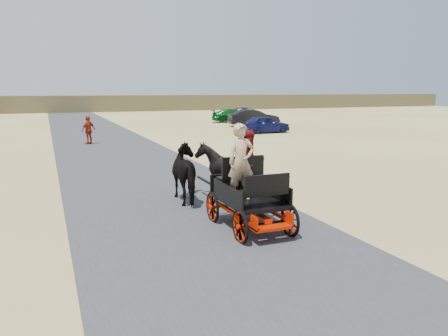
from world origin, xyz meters
name	(u,v)px	position (x,y,z in m)	size (l,w,h in m)	color
ground	(237,260)	(0.00, 0.00, 0.00)	(140.00, 140.00, 0.00)	tan
road	(237,259)	(0.00, 0.00, 0.01)	(6.00, 140.00, 0.01)	#38383A
ridge_far	(68,104)	(0.00, 62.00, 1.20)	(140.00, 6.00, 2.40)	brown
carriage	(249,213)	(1.08, 1.71, 0.36)	(1.30, 2.40, 0.72)	black
horse_left	(189,173)	(0.53, 4.71, 0.85)	(0.91, 2.01, 1.70)	black
horse_right	(223,171)	(1.63, 4.71, 0.85)	(1.37, 1.54, 1.70)	black
driver_man	(241,162)	(0.88, 1.76, 1.62)	(0.66, 0.43, 1.80)	tan
passenger_woman	(250,162)	(1.38, 2.31, 1.51)	(0.77, 0.60, 1.58)	#660C0F
pedestrian	(89,130)	(-0.93, 20.16, 0.86)	(1.01, 0.42, 1.73)	#A02812
car_a	(265,124)	(12.22, 22.31, 0.66)	(1.56, 3.88, 1.32)	navy
car_b	(254,118)	(14.16, 28.28, 0.76)	(1.60, 4.59, 1.51)	black
car_c	(234,116)	(14.42, 33.28, 0.67)	(1.87, 4.61, 1.34)	#0C4C19
car_d	(245,113)	(17.28, 36.73, 0.67)	(2.22, 4.81, 1.34)	navy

